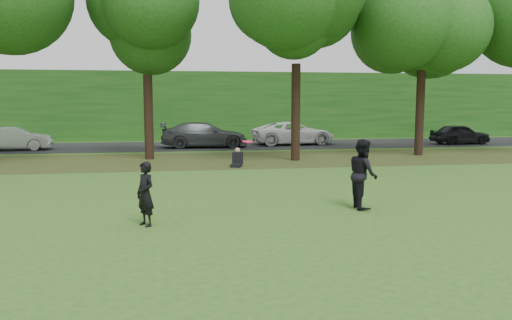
# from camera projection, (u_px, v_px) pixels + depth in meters

# --- Properties ---
(ground) EXTENTS (120.00, 120.00, 0.00)m
(ground) POSITION_uv_depth(u_px,v_px,m) (253.00, 226.00, 11.48)
(ground) COLOR #285B1C
(ground) RESTS_ON ground
(leaf_litter) EXTENTS (60.00, 7.00, 0.01)m
(leaf_litter) POSITION_uv_depth(u_px,v_px,m) (212.00, 160.00, 24.22)
(leaf_litter) COLOR #473F19
(leaf_litter) RESTS_ON ground
(street) EXTENTS (70.00, 7.00, 0.02)m
(street) POSITION_uv_depth(u_px,v_px,m) (203.00, 146.00, 32.06)
(street) COLOR black
(street) RESTS_ON ground
(far_hedge) EXTENTS (70.00, 3.00, 5.00)m
(far_hedge) POSITION_uv_depth(u_px,v_px,m) (198.00, 106.00, 37.64)
(far_hedge) COLOR #184B15
(far_hedge) RESTS_ON ground
(player_left) EXTENTS (0.61, 0.65, 1.49)m
(player_left) POSITION_uv_depth(u_px,v_px,m) (145.00, 194.00, 11.42)
(player_left) COLOR black
(player_left) RESTS_ON ground
(player_right) EXTENTS (0.77, 0.96, 1.87)m
(player_right) POSITION_uv_depth(u_px,v_px,m) (363.00, 174.00, 13.31)
(player_right) COLOR black
(player_right) RESTS_ON ground
(parked_cars) EXTENTS (40.95, 3.61, 1.55)m
(parked_cars) POSITION_uv_depth(u_px,v_px,m) (182.00, 135.00, 30.85)
(parked_cars) COLOR black
(parked_cars) RESTS_ON street
(frisbee) EXTENTS (0.38, 0.38, 0.05)m
(frisbee) POSITION_uv_depth(u_px,v_px,m) (248.00, 142.00, 12.19)
(frisbee) COLOR #F5144D
(frisbee) RESTS_ON ground
(seated_person) EXTENTS (0.64, 0.83, 0.83)m
(seated_person) POSITION_uv_depth(u_px,v_px,m) (237.00, 160.00, 21.79)
(seated_person) COLOR black
(seated_person) RESTS_ON ground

